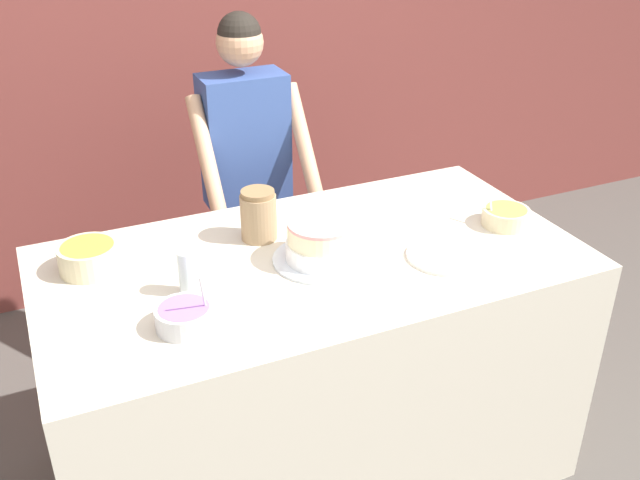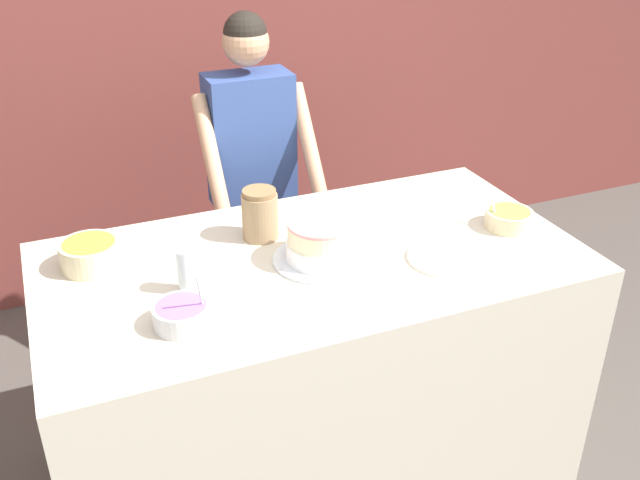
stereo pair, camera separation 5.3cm
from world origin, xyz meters
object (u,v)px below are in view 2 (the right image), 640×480
Objects in this scene: cake at (322,243)px; frosting_bowl_orange at (90,254)px; ceramic_plate at (447,257)px; stoneware_jar at (260,214)px; person_baker at (252,160)px; frosting_bowl_purple at (182,314)px; frosting_bowl_olive at (509,218)px; drinking_glass at (187,271)px.

cake is 1.67× the size of frosting_bowl_orange.
cake is 0.41m from ceramic_plate.
stoneware_jar reaches higher than cake.
cake is at bearing -60.15° from stoneware_jar.
ceramic_plate is (0.34, -1.01, -0.02)m from person_baker.
frosting_bowl_purple is 0.88m from ceramic_plate.
cake is 1.91× the size of frosting_bowl_olive.
frosting_bowl_purple is at bearing -117.28° from person_baker.
cake is 1.77× the size of frosting_bowl_purple.
frosting_bowl_orange reaches higher than ceramic_plate.
drinking_glass is at bearing -118.70° from person_baker.
drinking_glass is 0.55× the size of ceramic_plate.
frosting_bowl_purple is (-1.20, -0.15, 0.00)m from frosting_bowl_olive.
frosting_bowl_orange is 1.14× the size of frosting_bowl_olive.
frosting_bowl_olive is at bearing -17.52° from stoneware_jar.
person_baker reaches higher than cake.
frosting_bowl_purple is 0.70× the size of ceramic_plate.
cake is at bearing 2.47° from drinking_glass.
frosting_bowl_olive is 0.88m from stoneware_jar.
frosting_bowl_orange is at bearing 114.34° from frosting_bowl_purple.
frosting_bowl_orange is 1.15m from ceramic_plate.
stoneware_jar is (-0.13, 0.23, 0.02)m from cake.
frosting_bowl_purple reaches higher than frosting_bowl_orange.
frosting_bowl_olive is 1.15m from drinking_glass.
frosting_bowl_purple is 1.02× the size of stoneware_jar.
drinking_glass is 0.40m from stoneware_jar.
drinking_glass is at bearing -177.53° from cake.
frosting_bowl_olive is at bearing 19.75° from ceramic_plate.
stoneware_jar is (0.56, -0.02, 0.04)m from frosting_bowl_orange.
cake is 0.27m from stoneware_jar.
stoneware_jar reaches higher than frosting_bowl_orange.
frosting_bowl_orange is at bearing 159.89° from ceramic_plate.
cake is 1.80× the size of stoneware_jar.
frosting_bowl_orange is 1.33× the size of drinking_glass.
ceramic_plate is at bearing 2.35° from frosting_bowl_purple.
person_baker reaches higher than frosting_bowl_orange.
frosting_bowl_olive is at bearing -53.45° from person_baker.
ceramic_plate is at bearing -9.01° from drinking_glass.
frosting_bowl_purple reaches higher than drinking_glass.
frosting_bowl_orange is (-0.73, -0.62, 0.02)m from person_baker.
frosting_bowl_purple reaches higher than cake.
person_baker is 8.17× the size of frosting_bowl_orange.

